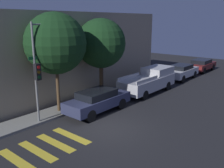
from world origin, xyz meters
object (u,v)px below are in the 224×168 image
object	(u,v)px
sedan_far_end	(202,65)
tree_midblock	(101,44)
traffic_light_pole	(43,60)
sedan_near_corner	(98,100)
sedan_middle	(181,71)
pickup_truck	(150,80)
tree_near_corner	(55,44)

from	to	relation	value
sedan_far_end	tree_midblock	world-z (taller)	tree_midblock
traffic_light_pole	tree_midblock	world-z (taller)	tree_midblock
traffic_light_pole	sedan_near_corner	distance (m)	4.34
traffic_light_pole	sedan_middle	world-z (taller)	traffic_light_pole
traffic_light_pole	pickup_truck	xyz separation A→B (m)	(9.22, -1.27, -2.65)
sedan_near_corner	pickup_truck	world-z (taller)	pickup_truck
sedan_far_end	pickup_truck	bearing A→B (deg)	-180.00
traffic_light_pole	pickup_truck	size ratio (longest dim) A/B	1.00
sedan_far_end	tree_midblock	distance (m)	15.61
tree_near_corner	pickup_truck	bearing A→B (deg)	-13.36
traffic_light_pole	sedan_middle	xyz separation A→B (m)	(15.22, -1.27, -2.83)
sedan_far_end	sedan_near_corner	bearing A→B (deg)	-180.00
sedan_middle	pickup_truck	bearing A→B (deg)	180.00
traffic_light_pole	tree_near_corner	bearing A→B (deg)	23.42
pickup_truck	sedan_middle	world-z (taller)	pickup_truck
traffic_light_pole	pickup_truck	distance (m)	9.67
traffic_light_pole	sedan_near_corner	size ratio (longest dim) A/B	1.22
sedan_near_corner	sedan_middle	xyz separation A→B (m)	(12.20, 0.00, 0.01)
tree_midblock	sedan_middle	bearing A→B (deg)	-10.76
pickup_truck	tree_midblock	bearing A→B (deg)	153.94
sedan_near_corner	sedan_middle	distance (m)	12.20
sedan_middle	sedan_far_end	distance (m)	5.31
tree_midblock	traffic_light_pole	bearing A→B (deg)	-173.75
sedan_far_end	sedan_middle	bearing A→B (deg)	-180.00
pickup_truck	sedan_far_end	distance (m)	11.31
traffic_light_pole	sedan_far_end	size ratio (longest dim) A/B	1.25
sedan_far_end	tree_near_corner	xyz separation A→B (m)	(-19.16, 1.86, 3.65)
sedan_far_end	tree_near_corner	distance (m)	19.59
pickup_truck	tree_midblock	size ratio (longest dim) A/B	0.96
sedan_near_corner	sedan_middle	size ratio (longest dim) A/B	1.06
traffic_light_pole	sedan_far_end	world-z (taller)	traffic_light_pole
sedan_far_end	tree_midblock	xyz separation A→B (m)	(-15.12, 1.86, 3.37)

